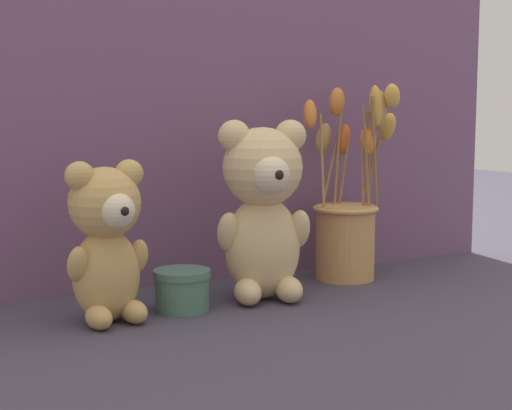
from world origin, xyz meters
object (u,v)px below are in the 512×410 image
(flower_vase, at_px, (348,218))
(decorative_tin_tall, at_px, (182,290))
(teddy_bear_medium, at_px, (107,239))
(teddy_bear_large, at_px, (263,207))

(flower_vase, relative_size, decorative_tin_tall, 4.02)
(flower_vase, bearing_deg, decorative_tin_tall, -167.92)
(flower_vase, xyz_separation_m, decorative_tin_tall, (-0.31, -0.07, -0.07))
(flower_vase, bearing_deg, teddy_bear_medium, -169.04)
(teddy_bear_large, distance_m, decorative_tin_tall, 0.16)
(teddy_bear_medium, xyz_separation_m, flower_vase, (0.41, 0.08, -0.01))
(teddy_bear_medium, distance_m, flower_vase, 0.42)
(teddy_bear_large, relative_size, teddy_bear_medium, 1.24)
(teddy_bear_medium, xyz_separation_m, decorative_tin_tall, (0.10, 0.01, -0.08))
(teddy_bear_medium, bearing_deg, decorative_tin_tall, 7.66)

